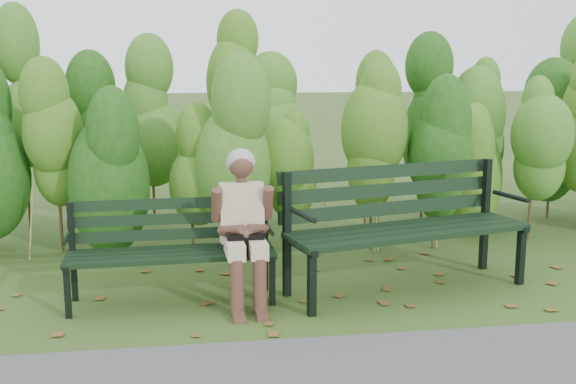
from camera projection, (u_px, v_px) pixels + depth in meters
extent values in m
plane|color=#3F5025|center=(294.00, 292.00, 5.36)|extent=(80.00, 80.00, 0.00)
cylinder|color=#47381E|center=(45.00, 217.00, 6.24)|extent=(0.03, 0.03, 0.80)
ellipsoid|color=#466E28|center=(40.00, 148.00, 6.12)|extent=(0.64, 0.64, 1.44)
cylinder|color=#47381E|center=(112.00, 214.00, 6.33)|extent=(0.03, 0.03, 0.80)
ellipsoid|color=#466E28|center=(109.00, 147.00, 6.21)|extent=(0.64, 0.64, 1.44)
cylinder|color=#47381E|center=(178.00, 212.00, 6.42)|extent=(0.03, 0.03, 0.80)
ellipsoid|color=#466E28|center=(176.00, 146.00, 6.30)|extent=(0.64, 0.64, 1.44)
cylinder|color=#47381E|center=(242.00, 210.00, 6.50)|extent=(0.03, 0.03, 0.80)
ellipsoid|color=#466E28|center=(241.00, 145.00, 6.39)|extent=(0.64, 0.64, 1.44)
cylinder|color=#47381E|center=(305.00, 208.00, 6.59)|extent=(0.03, 0.03, 0.80)
ellipsoid|color=#466E28|center=(305.00, 144.00, 6.47)|extent=(0.64, 0.64, 1.44)
cylinder|color=#47381E|center=(365.00, 207.00, 6.68)|extent=(0.03, 0.03, 0.80)
ellipsoid|color=#466E28|center=(367.00, 142.00, 6.56)|extent=(0.64, 0.64, 1.44)
cylinder|color=#47381E|center=(424.00, 205.00, 6.77)|extent=(0.03, 0.03, 0.80)
ellipsoid|color=#466E28|center=(427.00, 141.00, 6.65)|extent=(0.64, 0.64, 1.44)
cylinder|color=#47381E|center=(482.00, 203.00, 6.86)|extent=(0.03, 0.03, 0.80)
ellipsoid|color=#466E28|center=(485.00, 140.00, 6.74)|extent=(0.64, 0.64, 1.44)
cylinder|color=#47381E|center=(538.00, 201.00, 6.95)|extent=(0.03, 0.03, 0.80)
ellipsoid|color=#466E28|center=(542.00, 139.00, 6.83)|extent=(0.64, 0.64, 1.44)
cylinder|color=#47381E|center=(9.00, 184.00, 7.10)|extent=(0.04, 0.04, 1.10)
ellipsoid|color=#1B4A10|center=(3.00, 100.00, 6.94)|extent=(0.70, 0.70, 1.98)
cylinder|color=#47381E|center=(84.00, 182.00, 7.21)|extent=(0.04, 0.04, 1.10)
ellipsoid|color=#1B4A10|center=(80.00, 99.00, 7.05)|extent=(0.70, 0.70, 1.98)
cylinder|color=#47381E|center=(157.00, 180.00, 7.33)|extent=(0.04, 0.04, 1.10)
ellipsoid|color=#1B4A10|center=(154.00, 99.00, 7.16)|extent=(0.70, 0.70, 1.98)
cylinder|color=#47381E|center=(228.00, 178.00, 7.44)|extent=(0.04, 0.04, 1.10)
ellipsoid|color=#1B4A10|center=(226.00, 98.00, 7.27)|extent=(0.70, 0.70, 1.98)
cylinder|color=#47381E|center=(296.00, 177.00, 7.55)|extent=(0.04, 0.04, 1.10)
ellipsoid|color=#1B4A10|center=(296.00, 98.00, 7.39)|extent=(0.70, 0.70, 1.98)
cylinder|color=#47381E|center=(363.00, 175.00, 7.66)|extent=(0.04, 0.04, 1.10)
ellipsoid|color=#1B4A10|center=(364.00, 97.00, 7.50)|extent=(0.70, 0.70, 1.98)
cylinder|color=#47381E|center=(427.00, 174.00, 7.77)|extent=(0.04, 0.04, 1.10)
ellipsoid|color=#1B4A10|center=(430.00, 97.00, 7.61)|extent=(0.70, 0.70, 1.98)
cylinder|color=#47381E|center=(490.00, 172.00, 7.88)|extent=(0.04, 0.04, 1.10)
ellipsoid|color=#1B4A10|center=(494.00, 96.00, 7.72)|extent=(0.70, 0.70, 1.98)
cylinder|color=#47381E|center=(551.00, 171.00, 7.99)|extent=(0.04, 0.04, 1.10)
ellipsoid|color=#1B4A10|center=(557.00, 96.00, 7.83)|extent=(0.70, 0.70, 1.98)
cube|color=brown|center=(215.00, 298.00, 5.22)|extent=(0.11, 0.10, 0.01)
cube|color=brown|center=(439.00, 297.00, 5.24)|extent=(0.11, 0.11, 0.01)
cube|color=brown|center=(171.00, 290.00, 5.40)|extent=(0.09, 0.11, 0.01)
cube|color=brown|center=(430.00, 263.00, 6.15)|extent=(0.09, 0.07, 0.01)
cube|color=brown|center=(309.00, 282.00, 5.62)|extent=(0.10, 0.11, 0.01)
cube|color=brown|center=(232.00, 263.00, 6.16)|extent=(0.11, 0.10, 0.01)
cube|color=brown|center=(454.00, 297.00, 5.24)|extent=(0.10, 0.08, 0.01)
cube|color=brown|center=(306.00, 342.00, 4.39)|extent=(0.11, 0.10, 0.01)
cube|color=brown|center=(14.00, 280.00, 5.67)|extent=(0.10, 0.08, 0.01)
cube|color=brown|center=(250.00, 333.00, 4.54)|extent=(0.11, 0.09, 0.01)
cube|color=brown|center=(114.00, 305.00, 5.07)|extent=(0.07, 0.09, 0.01)
cube|color=brown|center=(156.00, 283.00, 5.58)|extent=(0.10, 0.11, 0.01)
cube|color=brown|center=(545.00, 307.00, 5.02)|extent=(0.11, 0.09, 0.01)
cube|color=brown|center=(483.00, 259.00, 6.27)|extent=(0.11, 0.09, 0.01)
cube|color=brown|center=(357.00, 349.00, 4.28)|extent=(0.11, 0.09, 0.01)
cube|color=brown|center=(12.00, 285.00, 5.53)|extent=(0.11, 0.11, 0.01)
cube|color=brown|center=(299.00, 272.00, 5.87)|extent=(0.10, 0.08, 0.01)
cube|color=brown|center=(333.00, 325.00, 4.69)|extent=(0.10, 0.08, 0.01)
cube|color=brown|center=(209.00, 316.00, 4.84)|extent=(0.08, 0.10, 0.01)
cube|color=brown|center=(51.00, 277.00, 5.75)|extent=(0.10, 0.09, 0.01)
cube|color=brown|center=(230.00, 279.00, 5.70)|extent=(0.09, 0.10, 0.01)
cube|color=brown|center=(441.00, 255.00, 6.40)|extent=(0.11, 0.10, 0.01)
cube|color=brown|center=(487.00, 269.00, 5.95)|extent=(0.10, 0.11, 0.01)
cube|color=brown|center=(161.00, 343.00, 4.37)|extent=(0.11, 0.11, 0.01)
cube|color=brown|center=(270.00, 302.00, 5.13)|extent=(0.09, 0.10, 0.01)
cube|color=brown|center=(85.00, 288.00, 5.46)|extent=(0.07, 0.09, 0.01)
cube|color=brown|center=(159.00, 284.00, 5.56)|extent=(0.11, 0.10, 0.01)
cube|color=brown|center=(239.00, 260.00, 6.24)|extent=(0.11, 0.11, 0.01)
cube|color=brown|center=(178.00, 270.00, 5.94)|extent=(0.11, 0.09, 0.01)
cube|color=brown|center=(497.00, 252.00, 6.51)|extent=(0.07, 0.09, 0.01)
cube|color=brown|center=(60.00, 307.00, 5.02)|extent=(0.09, 0.07, 0.01)
cube|color=black|center=(172.00, 260.00, 4.89)|extent=(1.55, 0.14, 0.03)
cube|color=black|center=(172.00, 256.00, 4.99)|extent=(1.55, 0.14, 0.03)
cube|color=black|center=(171.00, 252.00, 5.10)|extent=(1.55, 0.14, 0.03)
cube|color=black|center=(171.00, 249.00, 5.20)|extent=(1.55, 0.14, 0.03)
cube|color=black|center=(171.00, 234.00, 5.26)|extent=(1.54, 0.10, 0.09)
cube|color=black|center=(170.00, 219.00, 5.25)|extent=(1.54, 0.10, 0.09)
cube|color=black|center=(170.00, 204.00, 5.24)|extent=(1.54, 0.10, 0.09)
cube|color=black|center=(68.00, 292.00, 4.78)|extent=(0.04, 0.04, 0.39)
cube|color=black|center=(73.00, 252.00, 5.10)|extent=(0.04, 0.04, 0.77)
cube|color=black|center=(69.00, 262.00, 4.92)|extent=(0.06, 0.43, 0.03)
cylinder|color=black|center=(67.00, 238.00, 4.84)|extent=(0.04, 0.32, 0.03)
cube|color=black|center=(272.00, 280.00, 5.04)|extent=(0.04, 0.04, 0.39)
cube|color=black|center=(265.00, 243.00, 5.36)|extent=(0.04, 0.04, 0.77)
cube|color=black|center=(269.00, 252.00, 5.18)|extent=(0.06, 0.43, 0.03)
cylinder|color=black|center=(269.00, 229.00, 5.10)|extent=(0.04, 0.32, 0.03)
cube|color=black|center=(424.00, 237.00, 5.14)|extent=(1.94, 0.59, 0.04)
cube|color=black|center=(414.00, 233.00, 5.26)|extent=(1.94, 0.59, 0.04)
cube|color=black|center=(404.00, 229.00, 5.38)|extent=(1.94, 0.59, 0.04)
cube|color=black|center=(395.00, 225.00, 5.51)|extent=(1.94, 0.59, 0.04)
cube|color=black|center=(389.00, 208.00, 5.58)|extent=(1.93, 0.53, 0.12)
cube|color=black|center=(389.00, 190.00, 5.56)|extent=(1.93, 0.53, 0.12)
cube|color=black|center=(388.00, 171.00, 5.55)|extent=(1.93, 0.53, 0.12)
cube|color=black|center=(312.00, 283.00, 4.82)|extent=(0.07, 0.07, 0.49)
cube|color=black|center=(287.00, 235.00, 5.20)|extent=(0.07, 0.07, 0.98)
cube|color=black|center=(300.00, 245.00, 4.97)|extent=(0.18, 0.54, 0.04)
cylinder|color=black|center=(303.00, 215.00, 4.88)|extent=(0.14, 0.41, 0.04)
cube|color=black|center=(521.00, 255.00, 5.52)|extent=(0.07, 0.07, 0.49)
cube|color=black|center=(485.00, 214.00, 5.90)|extent=(0.07, 0.07, 0.98)
cube|color=black|center=(504.00, 223.00, 5.68)|extent=(0.18, 0.54, 0.04)
cylinder|color=black|center=(511.00, 196.00, 5.58)|extent=(0.14, 0.41, 0.04)
cube|color=tan|center=(234.00, 248.00, 4.92)|extent=(0.14, 0.39, 0.12)
cube|color=tan|center=(257.00, 246.00, 4.95)|extent=(0.14, 0.39, 0.12)
cylinder|color=brown|center=(237.00, 288.00, 4.82)|extent=(0.10, 0.10, 0.42)
cylinder|color=brown|center=(260.00, 287.00, 4.85)|extent=(0.10, 0.10, 0.42)
cube|color=brown|center=(239.00, 316.00, 4.78)|extent=(0.09, 0.19, 0.05)
cube|color=brown|center=(261.00, 314.00, 4.81)|extent=(0.09, 0.19, 0.05)
cube|color=tan|center=(241.00, 212.00, 5.14)|extent=(0.34, 0.24, 0.47)
cylinder|color=brown|center=(241.00, 181.00, 5.07)|extent=(0.08, 0.08, 0.09)
sphere|color=brown|center=(241.00, 165.00, 5.04)|extent=(0.19, 0.19, 0.19)
ellipsoid|color=gray|center=(241.00, 162.00, 5.06)|extent=(0.22, 0.21, 0.20)
cylinder|color=brown|center=(217.00, 205.00, 5.02)|extent=(0.09, 0.19, 0.28)
cylinder|color=brown|center=(268.00, 203.00, 5.09)|extent=(0.09, 0.19, 0.28)
cylinder|color=brown|center=(232.00, 230.00, 4.95)|extent=(0.21, 0.24, 0.12)
cylinder|color=brown|center=(257.00, 229.00, 4.98)|extent=(0.21, 0.24, 0.12)
sphere|color=brown|center=(245.00, 234.00, 4.92)|extent=(0.10, 0.10, 0.10)
cube|color=black|center=(245.00, 242.00, 4.94)|extent=(0.28, 0.12, 0.15)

